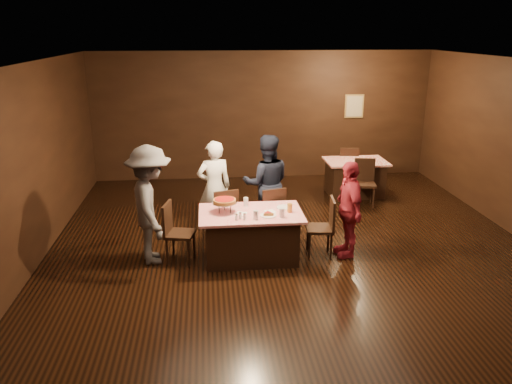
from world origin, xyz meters
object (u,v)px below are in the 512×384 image
at_px(chair_back_far, 347,166).
at_px(glass_back, 246,202).
at_px(chair_far_right, 270,212).
at_px(glass_front_right, 282,213).
at_px(glass_front_left, 256,215).
at_px(diner_navy_hoodie, 267,183).
at_px(main_table, 251,235).
at_px(chair_back_near, 365,183).
at_px(chair_end_left, 180,233).
at_px(chair_end_right, 320,227).
at_px(chair_far_left, 223,214).
at_px(pizza_stand, 225,201).
at_px(diner_white_jacket, 214,187).
at_px(glass_amber, 290,208).
at_px(plate_empty, 284,207).
at_px(diner_red_shirt, 349,209).
at_px(diner_grey_knit, 151,205).
at_px(back_table, 355,178).

distance_m(chair_back_far, glass_back, 4.16).
relative_size(chair_far_right, glass_front_right, 6.79).
relative_size(chair_far_right, glass_front_left, 6.79).
distance_m(chair_back_far, glass_front_left, 4.59).
distance_m(chair_far_right, diner_navy_hoodie, 0.56).
bearing_deg(main_table, chair_back_near, 41.31).
relative_size(chair_end_left, chair_end_right, 1.00).
height_order(chair_far_left, glass_front_right, chair_far_left).
xyz_separation_m(chair_far_left, pizza_stand, (0.00, -0.70, 0.48)).
bearing_deg(glass_front_left, chair_far_right, 71.57).
height_order(chair_back_near, diner_white_jacket, diner_white_jacket).
bearing_deg(diner_navy_hoodie, glass_amber, 101.68).
distance_m(chair_back_near, plate_empty, 2.90).
relative_size(chair_far_right, chair_end_left, 1.00).
bearing_deg(chair_end_right, chair_end_left, -83.69).
height_order(diner_red_shirt, glass_front_left, diner_red_shirt).
relative_size(pizza_stand, glass_front_right, 2.71).
bearing_deg(chair_end_left, chair_back_far, -33.15).
relative_size(diner_grey_knit, diner_red_shirt, 1.18).
xyz_separation_m(diner_white_jacket, glass_amber, (1.14, -1.21, 0.01)).
height_order(chair_end_left, diner_navy_hoodie, diner_navy_hoodie).
relative_size(glass_front_right, glass_back, 1.00).
height_order(chair_far_left, plate_empty, chair_far_left).
xyz_separation_m(chair_back_near, plate_empty, (-1.99, -2.08, 0.30)).
relative_size(back_table, diner_white_jacket, 0.78).
distance_m(back_table, diner_grey_knit, 5.01).
bearing_deg(glass_amber, main_table, 175.24).
distance_m(back_table, glass_back, 3.72).
bearing_deg(glass_amber, diner_navy_hoodie, 100.23).
bearing_deg(chair_back_far, chair_end_left, 51.71).
bearing_deg(chair_back_far, glass_back, 58.86).
height_order(chair_end_right, diner_white_jacket, diner_white_jacket).
distance_m(main_table, chair_far_right, 0.85).
bearing_deg(plate_empty, chair_end_left, -174.81).
relative_size(chair_back_near, pizza_stand, 2.50).
bearing_deg(glass_amber, diner_grey_knit, 176.90).
bearing_deg(diner_white_jacket, chair_far_right, 143.83).
relative_size(glass_front_left, glass_amber, 1.00).
distance_m(back_table, chair_far_right, 3.06).
distance_m(chair_back_far, pizza_stand, 4.59).
bearing_deg(chair_end_left, back_table, -38.44).
bearing_deg(chair_far_right, glass_front_right, 78.22).
xyz_separation_m(diner_navy_hoodie, pizza_stand, (-0.78, -1.09, 0.08)).
bearing_deg(diner_navy_hoodie, glass_front_left, 78.41).
xyz_separation_m(chair_end_left, glass_amber, (1.70, -0.05, 0.37)).
distance_m(plate_empty, glass_front_right, 0.42).
bearing_deg(diner_red_shirt, chair_end_right, -96.53).
relative_size(chair_far_left, diner_grey_knit, 0.51).
xyz_separation_m(diner_white_jacket, glass_back, (0.49, -0.86, 0.01)).
bearing_deg(back_table, chair_back_far, 90.00).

